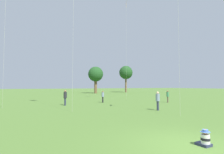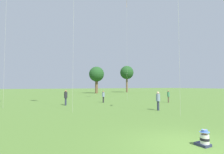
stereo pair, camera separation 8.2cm
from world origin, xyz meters
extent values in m
plane|color=#4C702D|center=(0.00, 0.00, 0.00)|extent=(300.00, 300.00, 0.00)
cube|color=#282D47|center=(0.52, -0.12, 0.05)|extent=(0.40, 0.49, 0.10)
cylinder|color=silver|center=(0.52, -0.20, 0.26)|extent=(0.32, 0.32, 0.33)
cylinder|color=black|center=(0.52, -0.20, 0.26)|extent=(0.33, 0.33, 0.09)
sphere|color=#A37556|center=(0.52, -0.20, 0.51)|extent=(0.20, 0.20, 0.20)
cylinder|color=#4C70B7|center=(0.52, -0.20, 0.52)|extent=(0.35, 0.35, 0.01)
cylinder|color=#4C70B7|center=(0.52, -0.20, 0.56)|extent=(0.21, 0.21, 0.09)
cylinder|color=#282D42|center=(-1.09, 15.72, 0.43)|extent=(0.28, 0.28, 0.85)
cylinder|color=#232328|center=(-1.09, 15.72, 1.19)|extent=(0.52, 0.52, 0.67)
sphere|color=brown|center=(-1.09, 15.72, 1.62)|extent=(0.23, 0.23, 0.23)
cylinder|color=brown|center=(11.86, 12.97, 0.39)|extent=(0.17, 0.17, 0.79)
cylinder|color=#387A51|center=(11.86, 12.97, 1.10)|extent=(0.31, 0.31, 0.62)
sphere|color=brown|center=(11.86, 12.97, 1.50)|extent=(0.21, 0.21, 0.21)
cylinder|color=#282D42|center=(5.50, 7.83, 0.42)|extent=(0.22, 0.22, 0.83)
cylinder|color=gray|center=(5.50, 7.83, 1.16)|extent=(0.40, 0.40, 0.66)
sphere|color=#DBAD89|center=(5.50, 7.83, 1.59)|extent=(0.23, 0.23, 0.23)
cylinder|color=black|center=(4.11, 16.85, 0.38)|extent=(0.24, 0.24, 0.76)
cylinder|color=gray|center=(4.11, 16.85, 1.06)|extent=(0.43, 0.43, 0.60)
sphere|color=brown|center=(4.11, 16.85, 1.45)|extent=(0.21, 0.21, 0.21)
cylinder|color=#BCB7A8|center=(-7.16, 15.82, 6.50)|extent=(0.01, 0.01, 12.98)
cylinder|color=#BCB7A8|center=(-1.67, 10.31, 9.53)|extent=(0.01, 0.01, 19.05)
cylinder|color=orange|center=(9.03, 18.79, 15.46)|extent=(0.02, 0.02, 1.38)
cylinder|color=#BCB7A8|center=(9.03, 18.79, 8.22)|extent=(0.01, 0.01, 16.44)
cylinder|color=#BCB7A8|center=(4.94, 4.82, 5.64)|extent=(0.01, 0.01, 11.27)
cylinder|color=brown|center=(27.25, 48.20, 2.85)|extent=(0.64, 0.64, 5.70)
sphere|color=#1E471E|center=(27.25, 48.20, 7.00)|extent=(4.73, 4.73, 4.73)
cylinder|color=brown|center=(14.45, 45.07, 2.30)|extent=(0.86, 0.86, 4.60)
sphere|color=#1E471E|center=(14.45, 45.07, 5.85)|extent=(4.58, 4.58, 4.58)
camera|label=1|loc=(-5.50, -4.40, 2.20)|focal=28.00mm
camera|label=2|loc=(-5.42, -4.43, 2.20)|focal=28.00mm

